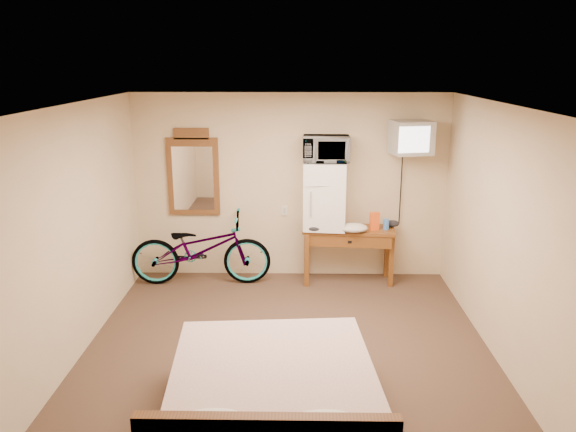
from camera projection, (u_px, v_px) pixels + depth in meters
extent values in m
plane|color=#412B20|center=(287.00, 356.00, 5.69)|extent=(4.60, 4.60, 0.00)
plane|color=silver|center=(287.00, 107.00, 5.02)|extent=(4.60, 4.60, 0.00)
cube|color=beige|center=(290.00, 187.00, 7.57)|extent=(4.20, 0.04, 2.50)
cube|color=beige|center=(279.00, 366.00, 3.14)|extent=(4.20, 0.04, 2.50)
cube|color=beige|center=(69.00, 238.00, 5.39)|extent=(0.04, 4.60, 2.50)
cube|color=beige|center=(508.00, 241.00, 5.32)|extent=(0.04, 4.60, 2.50)
cube|color=silver|center=(284.00, 211.00, 7.65)|extent=(0.08, 0.01, 0.13)
cube|color=brown|center=(349.00, 229.00, 7.44)|extent=(1.24, 0.57, 0.04)
cube|color=brown|center=(307.00, 261.00, 7.38)|extent=(0.06, 0.06, 0.71)
cube|color=brown|center=(391.00, 261.00, 7.36)|extent=(0.06, 0.06, 0.71)
cube|color=brown|center=(306.00, 251.00, 7.73)|extent=(0.06, 0.06, 0.71)
cube|color=brown|center=(387.00, 252.00, 7.71)|extent=(0.06, 0.06, 0.71)
cube|color=brown|center=(350.00, 241.00, 7.28)|extent=(1.09, 0.13, 0.16)
cube|color=black|center=(350.00, 242.00, 7.26)|extent=(0.05, 0.02, 0.03)
cube|color=white|center=(325.00, 195.00, 7.35)|extent=(0.59, 0.57, 0.89)
cube|color=#ADADA8|center=(327.00, 186.00, 7.05)|extent=(0.54, 0.01, 0.00)
cylinder|color=#ADADA8|center=(311.00, 204.00, 7.11)|extent=(0.02, 0.02, 0.32)
imported|color=white|center=(326.00, 149.00, 7.19)|extent=(0.60, 0.41, 0.33)
cube|color=#F05315|center=(374.00, 221.00, 7.34)|extent=(0.13, 0.09, 0.23)
cylinder|color=#3E78D3|center=(386.00, 224.00, 7.37)|extent=(0.08, 0.08, 0.14)
ellipsoid|color=white|center=(353.00, 228.00, 7.26)|extent=(0.37, 0.28, 0.11)
ellipsoid|color=black|center=(315.00, 227.00, 7.30)|extent=(0.27, 0.20, 0.10)
ellipsoid|color=black|center=(392.00, 223.00, 7.49)|extent=(0.19, 0.16, 0.09)
cube|color=black|center=(407.00, 142.00, 7.36)|extent=(0.14, 0.02, 0.14)
cylinder|color=black|center=(407.00, 143.00, 7.32)|extent=(0.05, 0.30, 0.05)
cube|color=#ADADA8|center=(411.00, 137.00, 7.08)|extent=(0.55, 0.49, 0.42)
cube|color=white|center=(414.00, 140.00, 6.88)|extent=(0.39, 0.09, 0.32)
cube|color=black|center=(408.00, 135.00, 7.28)|extent=(0.30, 0.07, 0.26)
cube|color=brown|center=(193.00, 177.00, 7.53)|extent=(0.69, 0.04, 1.05)
cube|color=brown|center=(191.00, 134.00, 7.37)|extent=(0.46, 0.04, 0.15)
cube|color=white|center=(193.00, 179.00, 7.51)|extent=(0.55, 0.01, 0.86)
imported|color=black|center=(201.00, 249.00, 7.44)|extent=(1.87, 0.73, 0.97)
cube|color=brown|center=(274.00, 418.00, 4.38)|extent=(1.74, 2.22, 0.40)
cube|color=beige|center=(274.00, 390.00, 4.32)|extent=(1.78, 2.27, 0.14)
ellipsoid|color=white|center=(213.00, 429.00, 3.66)|extent=(0.57, 0.35, 0.20)
ellipsoid|color=white|center=(326.00, 430.00, 3.65)|extent=(0.57, 0.35, 0.20)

